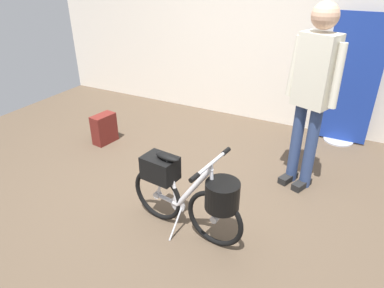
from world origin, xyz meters
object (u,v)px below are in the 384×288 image
object	(u,v)px
floor_banner_stand	(350,89)
visitor_near_wall	(313,88)
folding_bike_foreground	(189,192)
backpack_on_floor	(104,129)

from	to	relation	value
floor_banner_stand	visitor_near_wall	xyz separation A→B (m)	(-0.26, -1.19, 0.32)
folding_bike_foreground	backpack_on_floor	world-z (taller)	folding_bike_foreground
folding_bike_foreground	backpack_on_floor	xyz separation A→B (m)	(-1.72, 0.97, -0.22)
folding_bike_foreground	visitor_near_wall	xyz separation A→B (m)	(0.64, 1.17, 0.61)
backpack_on_floor	floor_banner_stand	bearing A→B (deg)	27.99
visitor_near_wall	folding_bike_foreground	bearing A→B (deg)	-118.78
floor_banner_stand	folding_bike_foreground	world-z (taller)	floor_banner_stand
floor_banner_stand	visitor_near_wall	world-z (taller)	visitor_near_wall
backpack_on_floor	folding_bike_foreground	bearing A→B (deg)	-29.45
floor_banner_stand	backpack_on_floor	world-z (taller)	floor_banner_stand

